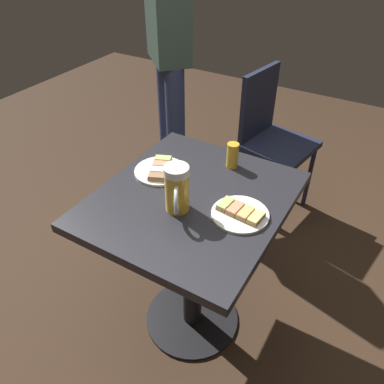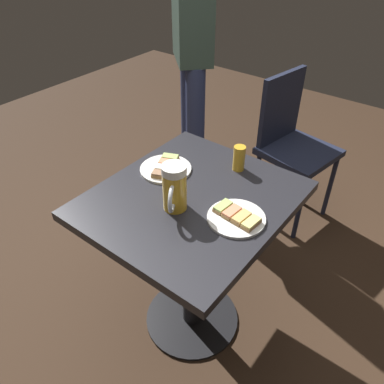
{
  "view_description": "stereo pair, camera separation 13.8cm",
  "coord_description": "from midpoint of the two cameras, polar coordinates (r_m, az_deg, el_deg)",
  "views": [
    {
      "loc": [
        0.95,
        0.56,
        1.61
      ],
      "look_at": [
        0.0,
        0.0,
        0.77
      ],
      "focal_mm": 35.72,
      "sensor_mm": 36.0,
      "label": 1
    },
    {
      "loc": [
        0.87,
        0.68,
        1.61
      ],
      "look_at": [
        0.0,
        0.0,
        0.77
      ],
      "focal_mm": 35.72,
      "sensor_mm": 36.0,
      "label": 2
    }
  ],
  "objects": [
    {
      "name": "cafe_chair",
      "position": [
        2.32,
        10.0,
        8.46
      ],
      "size": [
        0.44,
        0.44,
        0.88
      ],
      "rotation": [
        0.0,
        0.0,
        -0.17
      ],
      "color": "#1E2338",
      "rests_on": "ground_plane"
    },
    {
      "name": "patron_standing",
      "position": [
        2.22,
        -5.37,
        19.98
      ],
      "size": [
        0.35,
        0.36,
        1.64
      ],
      "rotation": [
        0.0,
        0.0,
        0.82
      ],
      "color": "navy",
      "rests_on": "ground_plane"
    },
    {
      "name": "plate_far",
      "position": [
        1.31,
        4.21,
        -3.29
      ],
      "size": [
        0.2,
        0.2,
        0.03
      ],
      "color": "white",
      "rests_on": "cafe_table"
    },
    {
      "name": "cafe_table",
      "position": [
        1.51,
        -2.63,
        -6.03
      ],
      "size": [
        0.75,
        0.66,
        0.75
      ],
      "color": "black",
      "rests_on": "ground_plane"
    },
    {
      "name": "ground_plane",
      "position": [
        1.95,
        -2.14,
        -18.39
      ],
      "size": [
        6.0,
        6.0,
        0.0
      ],
      "primitive_type": "plane",
      "color": "#382619"
    },
    {
      "name": "beer_mug",
      "position": [
        1.29,
        -5.35,
        0.25
      ],
      "size": [
        0.13,
        0.1,
        0.17
      ],
      "color": "gold",
      "rests_on": "cafe_table"
    },
    {
      "name": "plate_near",
      "position": [
        1.53,
        -7.36,
        3.19
      ],
      "size": [
        0.21,
        0.21,
        0.03
      ],
      "color": "white",
      "rests_on": "cafe_table"
    },
    {
      "name": "beer_glass_small",
      "position": [
        1.53,
        3.5,
        5.42
      ],
      "size": [
        0.05,
        0.05,
        0.1
      ],
      "primitive_type": "cylinder",
      "color": "gold",
      "rests_on": "cafe_table"
    }
  ]
}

